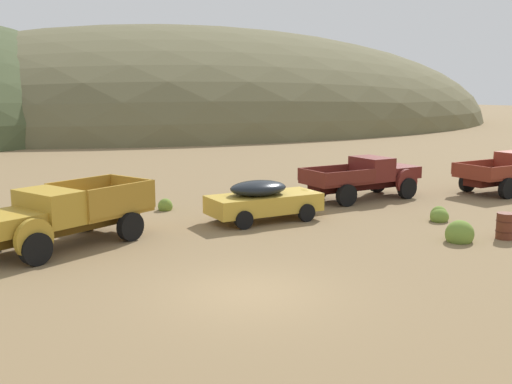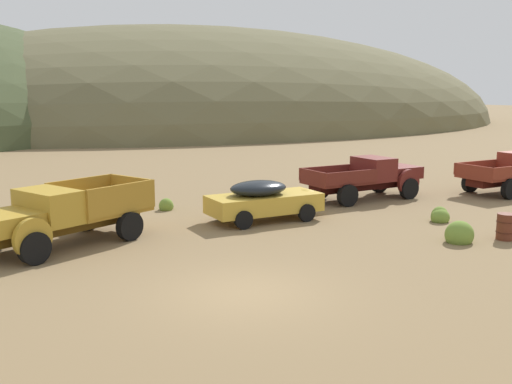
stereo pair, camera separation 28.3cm
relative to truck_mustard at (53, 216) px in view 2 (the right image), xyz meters
name	(u,v)px [view 2 (the right image)]	position (x,y,z in m)	size (l,w,h in m)	color
ground_plane	(245,293)	(2.88, -6.86, -1.02)	(300.00, 300.00, 0.00)	olive
hill_far_right	(194,122)	(36.08, 62.00, -1.02)	(98.53, 73.74, 27.25)	brown
truck_mustard	(53,216)	(0.00, 0.00, 0.00)	(6.11, 4.03, 1.91)	#593D12
car_faded_yellow	(267,199)	(7.90, -0.30, -0.20)	(4.69, 2.27, 1.57)	gold
truck_oxblood	(372,177)	(14.51, 0.98, -0.03)	(5.87, 2.50, 1.89)	black
oil_drum_foreground	(506,227)	(12.97, -7.04, -0.57)	(0.62, 0.62, 0.88)	#5B2819
bush_front_left	(459,234)	(11.42, -6.42, -0.77)	(1.03, 0.93, 0.93)	olive
bush_front_right	(440,217)	(13.32, -4.00, -0.83)	(0.81, 0.76, 0.72)	olive
bush_back_edge	(166,206)	(5.47, 3.64, -0.86)	(0.71, 0.71, 0.64)	olive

